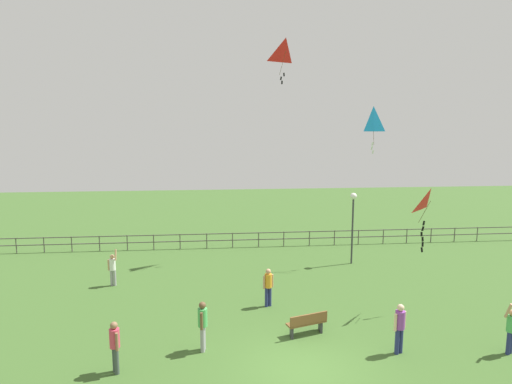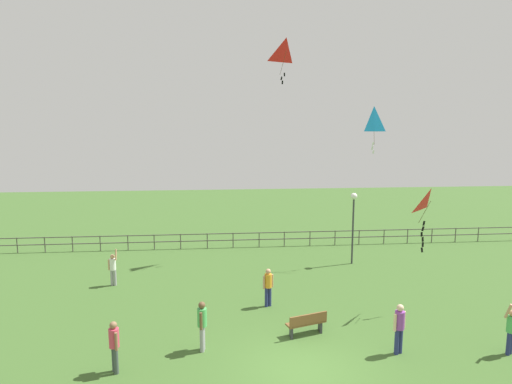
{
  "view_description": "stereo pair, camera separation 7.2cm",
  "coord_description": "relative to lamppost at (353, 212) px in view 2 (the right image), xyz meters",
  "views": [
    {
      "loc": [
        -2.63,
        -12.13,
        7.46
      ],
      "look_at": [
        -0.91,
        5.91,
        4.75
      ],
      "focal_mm": 29.8,
      "sensor_mm": 36.0,
      "label": 1
    },
    {
      "loc": [
        -2.56,
        -12.13,
        7.46
      ],
      "look_at": [
        -0.91,
        5.91,
        4.75
      ],
      "focal_mm": 29.8,
      "sensor_mm": 36.0,
      "label": 2
    }
  ],
  "objects": [
    {
      "name": "person_5",
      "position": [
        -1.46,
        -9.5,
        -1.95
      ],
      "size": [
        0.48,
        0.32,
        1.73
      ],
      "color": "navy",
      "rests_on": "ground_plane"
    },
    {
      "name": "lamppost",
      "position": [
        0.0,
        0.0,
        0.0
      ],
      "size": [
        0.36,
        0.36,
        3.99
      ],
      "color": "#38383D",
      "rests_on": "ground_plane"
    },
    {
      "name": "park_bench",
      "position": [
        -4.24,
        -7.96,
        -2.48
      ],
      "size": [
        1.55,
        0.83,
        0.85
      ],
      "color": "brown",
      "rests_on": "ground_plane"
    },
    {
      "name": "kite_3",
      "position": [
        0.96,
        -6.46,
        1.6
      ],
      "size": [
        1.17,
        1.14,
        2.61
      ],
      "color": "red"
    },
    {
      "name": "kite_2",
      "position": [
        1.08,
        0.4,
        4.96
      ],
      "size": [
        0.87,
        0.7,
        2.55
      ],
      "color": "#198CD1"
    },
    {
      "name": "person_0",
      "position": [
        -5.34,
        -5.3,
        -1.99
      ],
      "size": [
        0.46,
        0.3,
        1.65
      ],
      "color": "navy",
      "rests_on": "ground_plane"
    },
    {
      "name": "ground_plane",
      "position": [
        -4.84,
        -10.15,
        -2.94
      ],
      "size": [
        80.0,
        80.0,
        0.0
      ],
      "primitive_type": "plane",
      "color": "#3D6028"
    },
    {
      "name": "person_4",
      "position": [
        -7.99,
        -8.7,
        -1.94
      ],
      "size": [
        0.32,
        0.52,
        1.73
      ],
      "color": "#99999E",
      "rests_on": "ground_plane"
    },
    {
      "name": "person_3",
      "position": [
        -12.44,
        -2.22,
        -2.03
      ],
      "size": [
        0.47,
        0.31,
        1.81
      ],
      "color": "#99999E",
      "rests_on": "ground_plane"
    },
    {
      "name": "person_1",
      "position": [
        -10.62,
        -9.78,
        -1.98
      ],
      "size": [
        0.31,
        0.44,
        1.66
      ],
      "color": "#3F4C47",
      "rests_on": "ground_plane"
    },
    {
      "name": "kite_0",
      "position": [
        -3.53,
        1.8,
        8.75
      ],
      "size": [
        1.36,
        1.15,
        2.41
      ],
      "color": "red"
    },
    {
      "name": "person_2",
      "position": [
        2.21,
        -9.87,
        -2.03
      ],
      "size": [
        0.49,
        0.32,
        1.81
      ],
      "color": "navy",
      "rests_on": "ground_plane"
    },
    {
      "name": "waterfront_railing",
      "position": [
        -5.31,
        3.85,
        -2.31
      ],
      "size": [
        36.05,
        0.06,
        0.95
      ],
      "color": "#4C4742",
      "rests_on": "ground_plane"
    }
  ]
}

